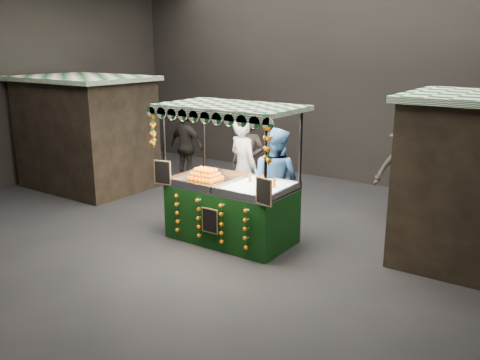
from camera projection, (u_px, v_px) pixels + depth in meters
The scene contains 10 objects.
ground at pixel (209, 236), 9.08m from camera, with size 12.00×12.00×0.00m, color black.
market_hall at pixel (205, 39), 8.21m from camera, with size 12.10×10.10×5.05m.
neighbour_stall_left at pixel (86, 132), 11.96m from camera, with size 3.00×2.20×2.60m.
juice_stall at pixel (231, 200), 8.70m from camera, with size 2.42×1.42×2.35m.
vendor_grey at pixel (244, 168), 9.78m from camera, with size 0.85×0.70×2.00m.
vendor_blue at pixel (275, 181), 9.07m from camera, with size 0.95×0.76×1.90m.
shopper_0 at pixel (248, 162), 10.47m from camera, with size 0.76×0.56×1.93m.
shopper_2 at pixel (187, 146), 12.58m from camera, with size 1.03×0.45×1.74m.
shopper_3 at pixel (404, 169), 10.14m from camera, with size 1.33×1.15×1.79m.
shopper_4 at pixel (136, 139), 12.96m from camera, with size 1.11×1.11×1.94m.
Camera 1 is at (5.32, -6.67, 3.30)m, focal length 38.24 mm.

